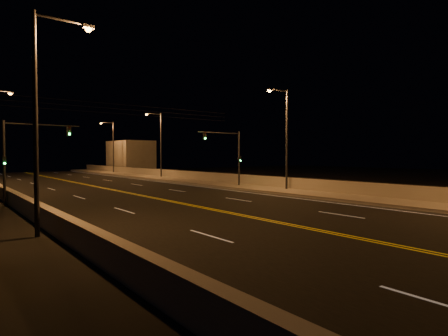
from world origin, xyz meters
TOP-DOWN VIEW (x-y plane):
  - road at (0.00, 20.00)m, footprint 18.00×120.00m
  - sidewalk at (10.80, 20.00)m, footprint 3.60×120.00m
  - curb at (8.93, 20.00)m, footprint 0.14×120.00m
  - parapet_wall at (12.45, 20.00)m, footprint 0.30×120.00m
  - jersey_barrier at (-9.44, 20.00)m, footprint 0.45×120.00m
  - distant_building_right at (16.50, 66.60)m, footprint 6.00×10.00m
  - parapet_rail at (12.45, 20.00)m, footprint 0.06×120.00m
  - lane_markings at (0.00, 19.93)m, footprint 17.32×116.00m
  - streetlight_1 at (11.52, 21.38)m, footprint 2.55×0.28m
  - streetlight_2 at (11.52, 45.32)m, footprint 2.55×0.28m
  - streetlight_3 at (11.52, 63.26)m, footprint 2.55×0.28m
  - streetlight_4 at (-9.92, 14.86)m, footprint 2.55×0.28m
  - traffic_signal_right at (9.96, 27.16)m, footprint 5.11×0.31m
  - traffic_signal_left at (-8.76, 27.16)m, footprint 5.11×0.31m
  - overhead_wires at (0.00, 29.50)m, footprint 22.00×0.03m

SIDE VIEW (x-z plane):
  - road at x=0.00m, z-range 0.00..0.02m
  - lane_markings at x=0.00m, z-range 0.02..0.02m
  - curb at x=8.93m, z-range 0.00..0.15m
  - sidewalk at x=10.80m, z-range 0.00..0.30m
  - jersey_barrier at x=-9.44m, z-range 0.00..0.97m
  - parapet_wall at x=12.45m, z-range 0.30..1.30m
  - parapet_rail at x=12.45m, z-range 1.30..1.36m
  - distant_building_right at x=16.50m, z-range 0.00..6.09m
  - traffic_signal_right at x=9.96m, z-range 0.79..6.54m
  - traffic_signal_left at x=-8.76m, z-range 0.79..6.54m
  - streetlight_1 at x=11.52m, z-range 0.71..9.98m
  - streetlight_2 at x=11.52m, z-range 0.71..9.98m
  - streetlight_3 at x=11.52m, z-range 0.71..9.98m
  - streetlight_4 at x=-9.92m, z-range 0.71..9.98m
  - overhead_wires at x=0.00m, z-range 6.98..7.81m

